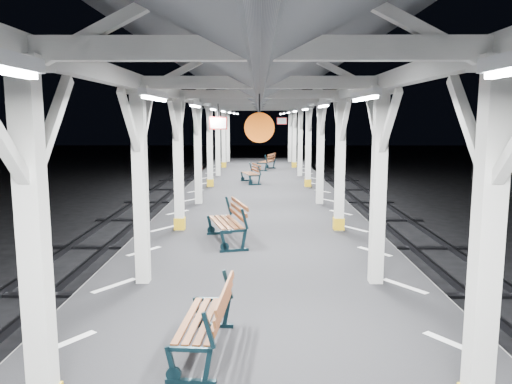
{
  "coord_description": "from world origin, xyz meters",
  "views": [
    {
      "loc": [
        -0.01,
        -10.28,
        3.81
      ],
      "look_at": [
        -0.07,
        0.53,
        2.2
      ],
      "focal_mm": 35.0,
      "sensor_mm": 36.0,
      "label": 1
    }
  ],
  "objects_px": {
    "bench_mid": "(230,221)",
    "bench_far": "(252,173)",
    "bench_near": "(210,318)",
    "bench_extra": "(268,161)"
  },
  "relations": [
    {
      "from": "bench_near",
      "to": "bench_extra",
      "type": "distance_m",
      "value": 21.56
    },
    {
      "from": "bench_near",
      "to": "bench_mid",
      "type": "relative_size",
      "value": 0.85
    },
    {
      "from": "bench_mid",
      "to": "bench_far",
      "type": "height_order",
      "value": "bench_mid"
    },
    {
      "from": "bench_far",
      "to": "bench_extra",
      "type": "distance_m",
      "value": 5.61
    },
    {
      "from": "bench_mid",
      "to": "bench_near",
      "type": "bearing_deg",
      "value": -104.58
    },
    {
      "from": "bench_near",
      "to": "bench_mid",
      "type": "height_order",
      "value": "bench_mid"
    },
    {
      "from": "bench_near",
      "to": "bench_far",
      "type": "bearing_deg",
      "value": 93.17
    },
    {
      "from": "bench_mid",
      "to": "bench_extra",
      "type": "relative_size",
      "value": 1.04
    },
    {
      "from": "bench_far",
      "to": "bench_mid",
      "type": "bearing_deg",
      "value": -107.34
    },
    {
      "from": "bench_far",
      "to": "bench_extra",
      "type": "relative_size",
      "value": 0.92
    }
  ]
}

